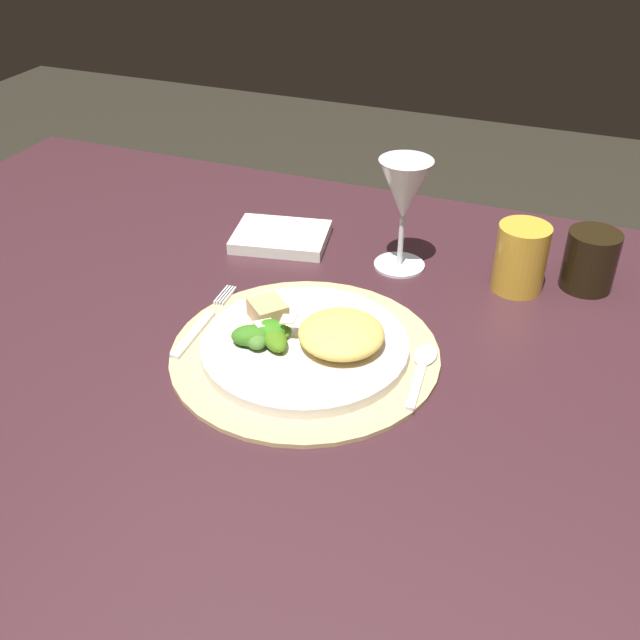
% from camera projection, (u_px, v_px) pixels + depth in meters
% --- Properties ---
extents(dining_table, '(1.49, 0.96, 0.71)m').
position_uv_depth(dining_table, '(285.00, 395.00, 0.99)').
color(dining_table, '#391E24').
rests_on(dining_table, ground).
extents(placemat, '(0.33, 0.33, 0.01)m').
position_uv_depth(placemat, '(305.00, 353.00, 0.90)').
color(placemat, tan).
rests_on(placemat, dining_table).
extents(dinner_plate, '(0.25, 0.25, 0.01)m').
position_uv_depth(dinner_plate, '(305.00, 346.00, 0.90)').
color(dinner_plate, silver).
rests_on(dinner_plate, placemat).
extents(pasta_serving, '(0.14, 0.15, 0.03)m').
position_uv_depth(pasta_serving, '(341.00, 334.00, 0.88)').
color(pasta_serving, '#EBBD57').
rests_on(pasta_serving, dinner_plate).
extents(salad_greens, '(0.08, 0.08, 0.03)m').
position_uv_depth(salad_greens, '(264.00, 335.00, 0.89)').
color(salad_greens, '#48751E').
rests_on(salad_greens, dinner_plate).
extents(bread_piece, '(0.06, 0.06, 0.02)m').
position_uv_depth(bread_piece, '(269.00, 309.00, 0.93)').
color(bread_piece, tan).
rests_on(bread_piece, dinner_plate).
extents(fork, '(0.02, 0.17, 0.00)m').
position_uv_depth(fork, '(202.00, 323.00, 0.95)').
color(fork, silver).
rests_on(fork, placemat).
extents(spoon, '(0.03, 0.13, 0.01)m').
position_uv_depth(spoon, '(423.00, 363.00, 0.88)').
color(spoon, silver).
rests_on(spoon, placemat).
extents(napkin, '(0.16, 0.13, 0.02)m').
position_uv_depth(napkin, '(281.00, 237.00, 1.14)').
color(napkin, white).
rests_on(napkin, dining_table).
extents(wine_glass, '(0.08, 0.08, 0.16)m').
position_uv_depth(wine_glass, '(404.00, 194.00, 1.02)').
color(wine_glass, silver).
rests_on(wine_glass, dining_table).
extents(amber_tumbler, '(0.07, 0.07, 0.10)m').
position_uv_depth(amber_tumbler, '(521.00, 258.00, 1.01)').
color(amber_tumbler, gold).
rests_on(amber_tumbler, dining_table).
extents(dark_tumbler, '(0.07, 0.07, 0.08)m').
position_uv_depth(dark_tumbler, '(590.00, 260.00, 1.01)').
color(dark_tumbler, black).
rests_on(dark_tumbler, dining_table).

